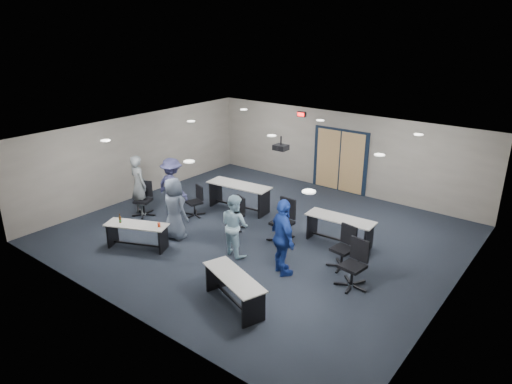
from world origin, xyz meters
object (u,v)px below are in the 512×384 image
Objects in this scene: table_back_right at (340,226)px; person_plaid at (175,208)px; table_front_right at (234,286)px; chair_back_b at (235,213)px; chair_loose_right at (353,265)px; table_front_left at (137,231)px; chair_loose_left at (143,199)px; table_back_left at (239,192)px; person_navy at (283,238)px; person_gray at (139,185)px; chair_back_c at (282,221)px; person_lightblue at (235,225)px; chair_back_d at (343,248)px; person_back at (172,187)px; chair_back_a at (194,201)px.

person_plaid is at bearing -150.30° from table_back_right.
table_front_right is 3.71m from chair_back_b.
chair_loose_right is (1.57, 2.12, 0.08)m from table_front_right.
table_front_left is 2.11m from chair_loose_left.
chair_back_b reaches higher than table_back_left.
person_navy is (3.34, 0.21, 0.07)m from person_plaid.
person_gray reaches higher than table_front_right.
chair_back_c is at bearing -29.26° from table_back_left.
chair_back_c is 2.62m from chair_loose_right.
table_front_left is 2.56m from person_lightblue.
chair_loose_right is (0.57, -0.62, 0.03)m from chair_back_d.
person_lightblue is at bearing -169.13° from person_plaid.
table_back_left is at bearing -40.28° from person_lightblue.
table_back_left is at bearing -3.40° from person_navy.
person_plaid reaches higher than table_front_left.
chair_loose_right is 6.14m from person_back.
chair_back_a is at bearing -155.93° from chair_back_b.
table_front_right is 1.71m from person_navy.
table_back_right is 2.90m from chair_back_b.
person_lightblue is (3.92, -0.20, -0.13)m from person_gray.
chair_back_a is 4.95m from chair_back_d.
chair_back_d is 0.59× the size of person_back.
person_gray is 1.05× the size of person_back.
chair_back_c reaches higher than chair_loose_left.
chair_back_a is 2.77m from person_lightblue.
person_back reaches higher than chair_loose_right.
chair_back_c is 0.63× the size of person_navy.
table_back_right is at bearing -4.23° from chair_loose_left.
person_lightblue is (1.86, 0.27, -0.05)m from person_plaid.
chair_back_b is 0.55× the size of person_plaid.
person_navy is at bearing -173.84° from person_plaid.
chair_loose_left is at bearing -169.93° from chair_loose_right.
person_back reaches higher than chair_back_a.
chair_back_d reaches higher than table_front_right.
person_lightblue is (0.95, -1.13, 0.32)m from chair_back_b.
person_lightblue reaches higher than chair_back_b.
chair_back_d is 0.84m from chair_loose_right.
person_navy reaches higher than chair_loose_left.
table_back_left is 3.01m from person_gray.
table_back_left is 2.02× the size of chair_loose_left.
table_back_right is 1.99× the size of chair_back_a.
person_back reaches higher than person_lightblue.
chair_back_a is 0.98× the size of chair_back_b.
chair_back_b is 1.49m from chair_back_c.
person_plaid is 0.96× the size of person_back.
chair_loose_left is at bearing -10.42° from person_plaid.
chair_back_a is 5.57m from chair_loose_right.
table_front_left reaches higher than table_back_right.
person_plaid reaches higher than chair_back_d.
chair_loose_right is 0.62× the size of person_back.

